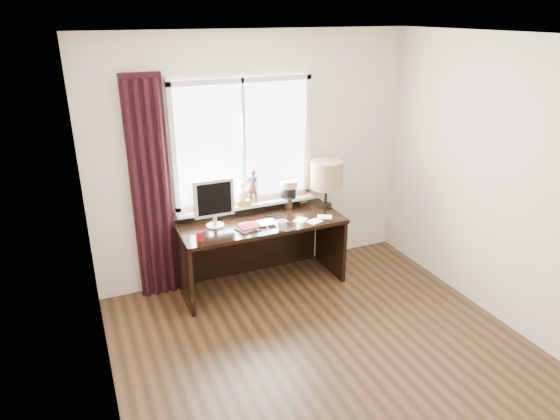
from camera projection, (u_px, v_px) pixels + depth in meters
name	position (u px, v px, depth m)	size (l,w,h in m)	color
floor	(347.00, 375.00, 4.06)	(3.50, 4.00, 0.00)	#482F1C
ceiling	(367.00, 39.00, 3.09)	(3.50, 4.00, 0.00)	white
wall_back	(256.00, 159.00, 5.28)	(3.50, 2.60, 0.00)	beige
wall_left	(99.00, 278.00, 2.93)	(4.00, 2.60, 0.00)	beige
wall_right	(534.00, 196.00, 4.22)	(4.00, 2.60, 0.00)	beige
laptop	(258.00, 224.00, 5.00)	(0.37, 0.24, 0.03)	silver
mug	(282.00, 225.00, 4.89)	(0.11, 0.10, 0.11)	white
red_cup	(200.00, 236.00, 4.66)	(0.07, 0.07, 0.09)	maroon
window	(245.00, 161.00, 5.18)	(1.52, 0.20, 1.40)	white
curtain	(151.00, 192.00, 4.85)	(0.38, 0.09, 2.25)	black
desk	(258.00, 238.00, 5.30)	(1.70, 0.70, 0.75)	black
monitor	(214.00, 200.00, 4.89)	(0.40, 0.18, 0.49)	beige
notebook_stack	(248.00, 227.00, 4.94)	(0.26, 0.22, 0.03)	beige
brush_holder	(289.00, 202.00, 5.45)	(0.09, 0.09, 0.25)	black
icon_frame	(303.00, 197.00, 5.57)	(0.10, 0.04, 0.13)	gold
table_lamp	(327.00, 175.00, 5.36)	(0.35, 0.35, 0.52)	black
loose_papers	(313.00, 219.00, 5.16)	(0.45, 0.26, 0.00)	white
desk_cables	(278.00, 218.00, 5.17)	(0.21, 0.40, 0.01)	black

